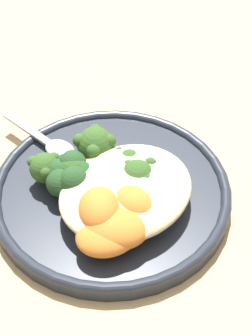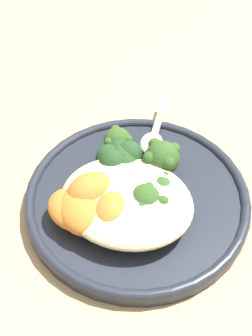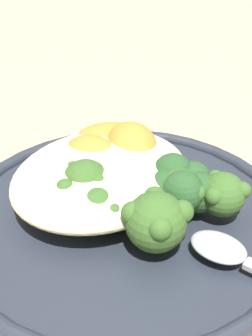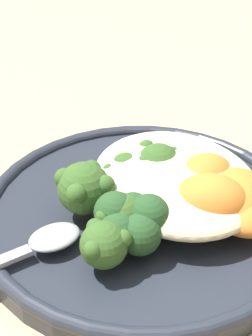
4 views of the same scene
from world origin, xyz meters
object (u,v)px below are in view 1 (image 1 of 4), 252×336
(broccoli_stalk_0, at_px, (135,180))
(spoon, at_px, (53,145))
(broccoli_stalk_1, at_px, (117,178))
(broccoli_stalk_4, at_px, (55,176))
(broccoli_stalk_2, at_px, (95,152))
(plate, at_px, (114,194))
(sweet_potato_chunk_0, at_px, (108,234))
(sweet_potato_chunk_2, at_px, (100,211))
(kale_tuft, at_px, (70,175))
(broccoli_stalk_3, at_px, (78,177))
(sweet_potato_chunk_1, at_px, (115,227))
(sweet_potato_chunk_3, at_px, (133,205))
(quinoa_mound, at_px, (126,191))

(broccoli_stalk_0, xyz_separation_m, spoon, (0.02, -0.11, -0.01))
(broccoli_stalk_1, relative_size, broccoli_stalk_4, 0.87)
(broccoli_stalk_1, distance_m, broccoli_stalk_4, 0.07)
(broccoli_stalk_2, xyz_separation_m, broccoli_stalk_4, (0.05, -0.01, -0.00))
(plate, bearing_deg, sweet_potato_chunk_0, 43.14)
(broccoli_stalk_0, height_order, broccoli_stalk_2, broccoli_stalk_2)
(sweet_potato_chunk_2, bearing_deg, kale_tuft, -100.55)
(spoon, bearing_deg, kale_tuft, 154.14)
(kale_tuft, bearing_deg, broccoli_stalk_2, -170.30)
(plate, distance_m, broccoli_stalk_3, 0.05)
(sweet_potato_chunk_1, distance_m, spoon, 0.15)
(plate, relative_size, broccoli_stalk_2, 2.86)
(broccoli_stalk_3, distance_m, kale_tuft, 0.01)
(plate, height_order, broccoli_stalk_3, broccoli_stalk_3)
(broccoli_stalk_3, height_order, spoon, broccoli_stalk_3)
(sweet_potato_chunk_0, height_order, sweet_potato_chunk_2, sweet_potato_chunk_2)
(sweet_potato_chunk_0, xyz_separation_m, sweet_potato_chunk_2, (-0.01, -0.02, 0.01))
(broccoli_stalk_0, height_order, broccoli_stalk_4, broccoli_stalk_0)
(plate, height_order, sweet_potato_chunk_3, sweet_potato_chunk_3)
(quinoa_mound, height_order, broccoli_stalk_1, quinoa_mound)
(sweet_potato_chunk_3, bearing_deg, sweet_potato_chunk_0, 10.15)
(broccoli_stalk_0, xyz_separation_m, broccoli_stalk_1, (0.01, -0.02, -0.00))
(quinoa_mound, relative_size, broccoli_stalk_0, 1.63)
(broccoli_stalk_1, xyz_separation_m, sweet_potato_chunk_1, (0.05, 0.05, 0.00))
(broccoli_stalk_1, distance_m, broccoli_stalk_3, 0.04)
(broccoli_stalk_1, distance_m, sweet_potato_chunk_3, 0.05)
(sweet_potato_chunk_0, distance_m, kale_tuft, 0.09)
(broccoli_stalk_3, distance_m, spoon, 0.07)
(sweet_potato_chunk_3, distance_m, spoon, 0.14)
(broccoli_stalk_4, bearing_deg, broccoli_stalk_3, -148.97)
(kale_tuft, distance_m, spoon, 0.07)
(sweet_potato_chunk_2, bearing_deg, spoon, -106.14)
(broccoli_stalk_4, bearing_deg, sweet_potato_chunk_3, -169.90)
(broccoli_stalk_3, bearing_deg, sweet_potato_chunk_3, -159.46)
(broccoli_stalk_0, height_order, broccoli_stalk_3, broccoli_stalk_0)
(broccoli_stalk_2, bearing_deg, kale_tuft, 138.07)
(quinoa_mound, relative_size, broccoli_stalk_4, 1.16)
(broccoli_stalk_1, bearing_deg, broccoli_stalk_4, 114.84)
(plate, xyz_separation_m, sweet_potato_chunk_0, (0.05, 0.05, 0.02))
(broccoli_stalk_0, relative_size, broccoli_stalk_4, 0.71)
(broccoli_stalk_1, height_order, kale_tuft, kale_tuft)
(broccoli_stalk_0, height_order, kale_tuft, broccoli_stalk_0)
(quinoa_mound, bearing_deg, broccoli_stalk_3, -65.01)
(plate, xyz_separation_m, sweet_potato_chunk_2, (0.04, 0.03, 0.03))
(sweet_potato_chunk_0, relative_size, kale_tuft, 1.18)
(broccoli_stalk_0, bearing_deg, sweet_potato_chunk_1, -146.14)
(broccoli_stalk_4, bearing_deg, kale_tuft, -150.58)
(quinoa_mound, bearing_deg, kale_tuft, -62.80)
(sweet_potato_chunk_2, bearing_deg, broccoli_stalk_3, -107.17)
(sweet_potato_chunk_2, bearing_deg, sweet_potato_chunk_0, 67.52)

